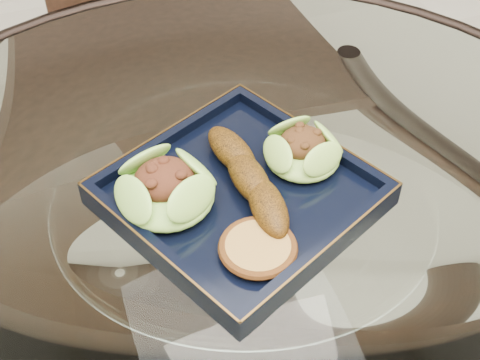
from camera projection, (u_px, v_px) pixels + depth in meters
name	position (u px, v px, depth m)	size (l,w,h in m)	color
dining_table	(243.00, 306.00, 0.90)	(1.13, 1.13, 0.77)	white
dining_chair	(175.00, 84.00, 1.32)	(0.43, 0.43, 0.99)	black
navy_plate	(240.00, 198.00, 0.80)	(0.27, 0.27, 0.02)	black
lettuce_wrap_left	(166.00, 191.00, 0.76)	(0.11, 0.11, 0.04)	#6F9F2E
lettuce_wrap_right	(303.00, 152.00, 0.82)	(0.09, 0.09, 0.03)	#5E982C
roasted_plantain	(249.00, 178.00, 0.78)	(0.19, 0.04, 0.04)	#5C3609
crumb_patty	(258.00, 249.00, 0.72)	(0.08, 0.08, 0.01)	#BD913F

